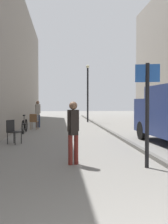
{
  "coord_description": "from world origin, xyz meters",
  "views": [
    {
      "loc": [
        -1.14,
        -2.01,
        1.62
      ],
      "look_at": [
        0.01,
        11.16,
        1.18
      ],
      "focal_mm": 45.44,
      "sensor_mm": 36.0,
      "label": 1
    }
  ],
  "objects_px": {
    "pedestrian_main_foreground": "(73,128)",
    "bicycle_leaning": "(25,126)",
    "street_sign_post": "(147,106)",
    "cafe_chair_by_doorway": "(34,121)",
    "cafe_chair_near_window": "(13,130)",
    "lamp_post": "(88,89)",
    "pedestrian_mid_block": "(38,112)"
  },
  "relations": [
    {
      "from": "cafe_chair_near_window",
      "to": "cafe_chair_by_doorway",
      "type": "xyz_separation_m",
      "value": [
        0.3,
        5.86,
        0.0
      ]
    },
    {
      "from": "cafe_chair_near_window",
      "to": "pedestrian_mid_block",
      "type": "bearing_deg",
      "value": -151.87
    },
    {
      "from": "pedestrian_mid_block",
      "to": "bicycle_leaning",
      "type": "xyz_separation_m",
      "value": [
        -0.45,
        -3.37,
        -0.62
      ]
    },
    {
      "from": "street_sign_post",
      "to": "cafe_chair_near_window",
      "type": "xyz_separation_m",
      "value": [
        -4.01,
        4.45,
        -1.0
      ]
    },
    {
      "from": "pedestrian_mid_block",
      "to": "cafe_chair_by_doorway",
      "type": "height_order",
      "value": "pedestrian_mid_block"
    },
    {
      "from": "cafe_chair_by_doorway",
      "to": "pedestrian_mid_block",
      "type": "bearing_deg",
      "value": 95.85
    },
    {
      "from": "lamp_post",
      "to": "cafe_chair_by_doorway",
      "type": "xyz_separation_m",
      "value": [
        -3.9,
        -6.35,
        -2.18
      ]
    },
    {
      "from": "lamp_post",
      "to": "cafe_chair_near_window",
      "type": "bearing_deg",
      "value": -108.96
    },
    {
      "from": "pedestrian_main_foreground",
      "to": "lamp_post",
      "type": "bearing_deg",
      "value": 62.32
    },
    {
      "from": "pedestrian_main_foreground",
      "to": "cafe_chair_near_window",
      "type": "bearing_deg",
      "value": 98.5
    },
    {
      "from": "pedestrian_mid_block",
      "to": "cafe_chair_by_doorway",
      "type": "distance_m",
      "value": 1.56
    },
    {
      "from": "pedestrian_main_foreground",
      "to": "street_sign_post",
      "type": "height_order",
      "value": "street_sign_post"
    },
    {
      "from": "bicycle_leaning",
      "to": "cafe_chair_by_doorway",
      "type": "distance_m",
      "value": 1.92
    },
    {
      "from": "pedestrian_mid_block",
      "to": "cafe_chair_near_window",
      "type": "height_order",
      "value": "pedestrian_mid_block"
    },
    {
      "from": "lamp_post",
      "to": "cafe_chair_near_window",
      "type": "distance_m",
      "value": 13.09
    },
    {
      "from": "pedestrian_main_foreground",
      "to": "bicycle_leaning",
      "type": "height_order",
      "value": "pedestrian_main_foreground"
    },
    {
      "from": "bicycle_leaning",
      "to": "pedestrian_mid_block",
      "type": "bearing_deg",
      "value": 84.09
    },
    {
      "from": "lamp_post",
      "to": "cafe_chair_by_doorway",
      "type": "distance_m",
      "value": 7.76
    },
    {
      "from": "pedestrian_main_foreground",
      "to": "cafe_chair_near_window",
      "type": "xyz_separation_m",
      "value": [
        -2.19,
        3.94,
        -0.41
      ]
    },
    {
      "from": "cafe_chair_by_doorway",
      "to": "cafe_chair_near_window",
      "type": "bearing_deg",
      "value": -81.74
    },
    {
      "from": "bicycle_leaning",
      "to": "street_sign_post",
      "type": "bearing_deg",
      "value": -62.79
    },
    {
      "from": "pedestrian_main_foreground",
      "to": "cafe_chair_near_window",
      "type": "height_order",
      "value": "pedestrian_main_foreground"
    },
    {
      "from": "pedestrian_main_foreground",
      "to": "pedestrian_mid_block",
      "type": "bearing_deg",
      "value": 78.25
    },
    {
      "from": "pedestrian_main_foreground",
      "to": "street_sign_post",
      "type": "distance_m",
      "value": 1.97
    },
    {
      "from": "pedestrian_main_foreground",
      "to": "bicycle_leaning",
      "type": "relative_size",
      "value": 0.93
    },
    {
      "from": "pedestrian_mid_block",
      "to": "cafe_chair_by_doorway",
      "type": "bearing_deg",
      "value": -105.33
    },
    {
      "from": "lamp_post",
      "to": "bicycle_leaning",
      "type": "height_order",
      "value": "lamp_post"
    },
    {
      "from": "pedestrian_main_foreground",
      "to": "cafe_chair_by_doorway",
      "type": "height_order",
      "value": "pedestrian_main_foreground"
    },
    {
      "from": "cafe_chair_near_window",
      "to": "lamp_post",
      "type": "bearing_deg",
      "value": -167.44
    },
    {
      "from": "pedestrian_main_foreground",
      "to": "cafe_chair_near_window",
      "type": "distance_m",
      "value": 4.53
    },
    {
      "from": "pedestrian_mid_block",
      "to": "cafe_chair_near_window",
      "type": "relative_size",
      "value": 1.85
    },
    {
      "from": "pedestrian_main_foreground",
      "to": "cafe_chair_by_doorway",
      "type": "distance_m",
      "value": 9.98
    }
  ]
}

